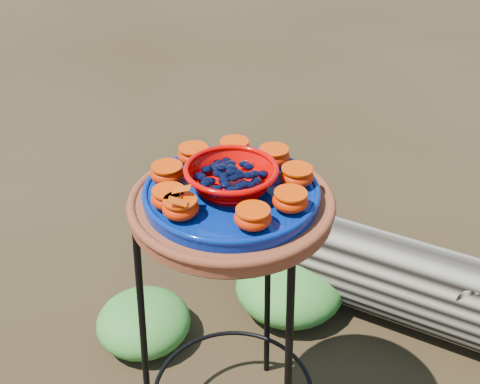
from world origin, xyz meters
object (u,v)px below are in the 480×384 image
at_px(plant_stand, 233,335).
at_px(red_bowl, 231,179).
at_px(driftwood_log, 336,259).
at_px(cobalt_plate, 231,194).
at_px(terracotta_saucer, 231,206).

bearing_deg(plant_stand, red_bowl, 0.00).
bearing_deg(driftwood_log, cobalt_plate, -96.02).
relative_size(cobalt_plate, red_bowl, 2.00).
xyz_separation_m(plant_stand, driftwood_log, (0.07, 0.64, -0.22)).
relative_size(plant_stand, driftwood_log, 0.49).
height_order(plant_stand, red_bowl, red_bowl).
height_order(terracotta_saucer, driftwood_log, terracotta_saucer).
relative_size(terracotta_saucer, cobalt_plate, 1.17).
bearing_deg(red_bowl, driftwood_log, 83.98).
bearing_deg(red_bowl, plant_stand, 0.00).
bearing_deg(cobalt_plate, terracotta_saucer, 0.00).
distance_m(terracotta_saucer, driftwood_log, 0.86).
xyz_separation_m(plant_stand, red_bowl, (0.00, 0.00, 0.43)).
distance_m(terracotta_saucer, red_bowl, 0.06).
xyz_separation_m(cobalt_plate, driftwood_log, (0.07, 0.64, -0.61)).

